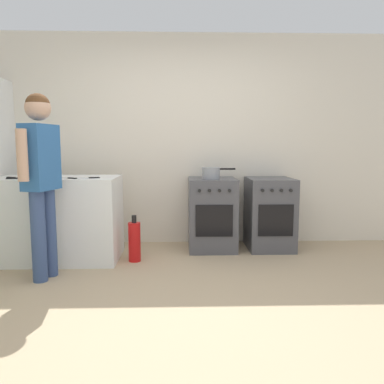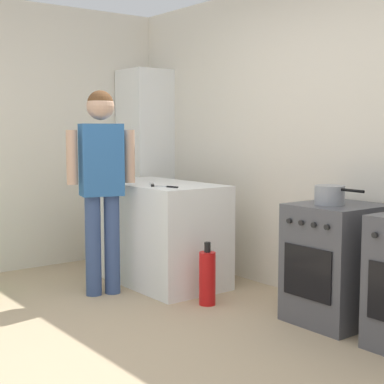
{
  "view_description": "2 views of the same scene",
  "coord_description": "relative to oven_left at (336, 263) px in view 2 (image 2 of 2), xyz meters",
  "views": [
    {
      "loc": [
        -0.02,
        -2.82,
        1.23
      ],
      "look_at": [
        0.09,
        0.89,
        0.77
      ],
      "focal_mm": 35.0,
      "sensor_mm": 36.0,
      "label": 1
    },
    {
      "loc": [
        2.99,
        -1.74,
        1.38
      ],
      "look_at": [
        -0.17,
        0.68,
        0.95
      ],
      "focal_mm": 55.0,
      "sensor_mm": 36.0,
      "label": 2
    }
  ],
  "objects": [
    {
      "name": "knife_utility",
      "position": [
        -1.32,
        -0.54,
        0.48
      ],
      "size": [
        0.25,
        0.08,
        0.01
      ],
      "color": "silver",
      "rests_on": "counter_unit"
    },
    {
      "name": "knife_bread",
      "position": [
        -2.04,
        -0.53,
        0.48
      ],
      "size": [
        0.32,
        0.2,
        0.01
      ],
      "color": "silver",
      "rests_on": "counter_unit"
    },
    {
      "name": "knife_carving",
      "position": [
        -1.55,
        -0.54,
        0.48
      ],
      "size": [
        0.3,
        0.2,
        0.01
      ],
      "color": "silver",
      "rests_on": "counter_unit"
    },
    {
      "name": "oven_left",
      "position": [
        0.0,
        0.0,
        0.0
      ],
      "size": [
        0.56,
        0.62,
        0.85
      ],
      "color": "#4C4C51",
      "rests_on": "ground"
    },
    {
      "name": "knife_paring",
      "position": [
        -2.04,
        -0.59,
        0.48
      ],
      "size": [
        0.2,
        0.1,
        0.01
      ],
      "color": "silver",
      "rests_on": "counter_unit"
    },
    {
      "name": "side_wall_left",
      "position": [
        -2.95,
        -1.18,
        0.87
      ],
      "size": [
        0.1,
        3.1,
        2.6
      ],
      "primitive_type": "cube",
      "color": "silver",
      "rests_on": "ground"
    },
    {
      "name": "person",
      "position": [
        -1.64,
        -0.98,
        0.59
      ],
      "size": [
        0.28,
        0.55,
        1.69
      ],
      "color": "#384C7A",
      "rests_on": "ground"
    },
    {
      "name": "pot",
      "position": [
        -0.02,
        -0.06,
        0.49
      ],
      "size": [
        0.39,
        0.21,
        0.14
      ],
      "color": "gray",
      "rests_on": "oven_left"
    },
    {
      "name": "larder_cabinet",
      "position": [
        -2.65,
        0.1,
        0.57
      ],
      "size": [
        0.48,
        0.44,
        2.0
      ],
      "primitive_type": "cube",
      "color": "white",
      "rests_on": "ground"
    },
    {
      "name": "back_wall",
      "position": [
        -0.35,
        0.37,
        0.87
      ],
      "size": [
        6.0,
        0.1,
        2.6
      ],
      "primitive_type": "cube",
      "color": "silver",
      "rests_on": "ground"
    },
    {
      "name": "fire_extinguisher",
      "position": [
        -0.87,
        -0.48,
        -0.21
      ],
      "size": [
        0.13,
        0.13,
        0.5
      ],
      "color": "red",
      "rests_on": "ground"
    },
    {
      "name": "ground_plane",
      "position": [
        -0.35,
        -1.58,
        -0.43
      ],
      "size": [
        8.0,
        8.0,
        0.0
      ],
      "primitive_type": "plane",
      "color": "tan"
    },
    {
      "name": "counter_unit",
      "position": [
        -1.7,
        -0.38,
        0.02
      ],
      "size": [
        1.3,
        0.7,
        0.9
      ],
      "primitive_type": "cube",
      "color": "white",
      "rests_on": "ground"
    }
  ]
}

